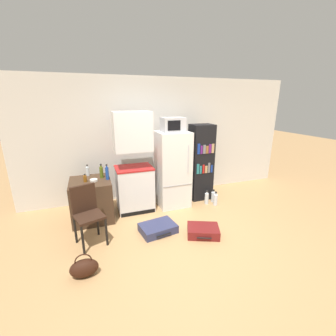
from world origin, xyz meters
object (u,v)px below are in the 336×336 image
bottle_olive_oil (101,172)px  bottle_blue_soda (107,173)px  water_bottle_front (215,199)px  bottle_amber_beer (85,179)px  suitcase_small_flat (158,228)px  handbag (84,268)px  kitchen_hutch (134,166)px  refrigerator (173,169)px  suitcase_large_flat (203,231)px  side_table (92,200)px  bookshelf (201,163)px  bowl (94,180)px  chair (87,210)px  bottle_clear_short (88,171)px  microwave (173,125)px  water_bottle_back (207,198)px  water_bottle_middle (213,197)px

bottle_olive_oil → bottle_blue_soda: 0.16m
bottle_blue_soda → water_bottle_front: bearing=-6.4°
bottle_amber_beer → suitcase_small_flat: size_ratio=0.23×
bottle_blue_soda → handbag: 1.75m
kitchen_hutch → bottle_blue_soda: size_ratio=6.79×
kitchen_hutch → refrigerator: (0.82, -0.03, -0.14)m
suitcase_large_flat → suitcase_small_flat: bearing=176.4°
side_table → suitcase_large_flat: bearing=-35.2°
bookshelf → bottle_blue_soda: size_ratio=5.77×
suitcase_small_flat → handbag: bearing=-159.9°
bowl → handbag: 1.64m
bottle_olive_oil → chair: size_ratio=0.29×
kitchen_hutch → bottle_olive_oil: (-0.63, -0.02, -0.05)m
bottle_olive_oil → bottle_blue_soda: size_ratio=0.93×
kitchen_hutch → bottle_olive_oil: size_ratio=7.33×
bottle_clear_short → suitcase_small_flat: 1.79m
microwave → water_bottle_front: microwave is taller
bookshelf → bowl: 2.33m
chair → suitcase_large_flat: size_ratio=1.50×
suitcase_large_flat → handbag: 1.92m
bottle_amber_beer → water_bottle_front: bearing=-5.4°
handbag → water_bottle_back: (2.54, 1.37, 0.01)m
bookshelf → water_bottle_middle: bookshelf is taller
microwave → suitcase_small_flat: size_ratio=0.68×
microwave → chair: bearing=-154.2°
handbag → water_bottle_back: handbag is taller
bookshelf → bottle_clear_short: bookshelf is taller
bottle_olive_oil → bowl: size_ratio=1.99×
bookshelf → handbag: 3.16m
water_bottle_front → water_bottle_middle: (0.04, 0.16, -0.01)m
microwave → bottle_blue_soda: 1.59m
bottle_amber_beer → water_bottle_back: size_ratio=0.48×
chair → suitcase_large_flat: 1.93m
kitchen_hutch → water_bottle_front: bearing=-13.5°
side_table → bowl: bearing=-41.7°
bottle_clear_short → water_bottle_front: (2.55, -0.61, -0.74)m
bottle_blue_soda → bottle_amber_beer: size_ratio=1.99×
refrigerator → microwave: microwave is taller
handbag → water_bottle_front: bearing=24.9°
bookshelf → water_bottle_back: bookshelf is taller
microwave → chair: size_ratio=0.47×
bottle_amber_beer → handbag: 1.66m
bottle_blue_soda → water_bottle_back: size_ratio=0.95×
suitcase_small_flat → water_bottle_front: size_ratio=2.11×
bottle_olive_oil → chair: bottle_olive_oil is taller
bottle_clear_short → bowl: bottle_clear_short is taller
bookshelf → refrigerator: bearing=-171.4°
microwave → suitcase_small_flat: microwave is taller
chair → water_bottle_back: (2.46, 0.60, -0.44)m
bookshelf → bottle_olive_oil: bookshelf is taller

